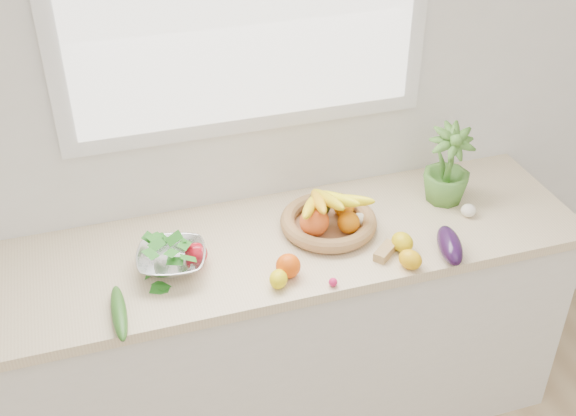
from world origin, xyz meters
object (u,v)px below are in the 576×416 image
object	(u,v)px
apple	(196,254)
potted_herb	(448,166)
fruit_basket	(328,217)
colander_with_spinach	(171,256)
eggplant	(450,245)
cucumber	(119,313)

from	to	relation	value
apple	potted_herb	bearing A→B (deg)	5.86
apple	fruit_basket	size ratio (longest dim) A/B	0.19
fruit_basket	colander_with_spinach	size ratio (longest dim) A/B	1.46
apple	potted_herb	size ratio (longest dim) A/B	0.24
eggplant	colander_with_spinach	distance (m)	0.94
apple	colander_with_spinach	size ratio (longest dim) A/B	0.28
potted_herb	colander_with_spinach	distance (m)	1.07
apple	eggplant	distance (m)	0.86
eggplant	colander_with_spinach	xyz separation A→B (m)	(-0.92, 0.20, 0.02)
potted_herb	fruit_basket	world-z (taller)	potted_herb
apple	eggplant	size ratio (longest dim) A/B	0.38
apple	cucumber	bearing A→B (deg)	-144.88
cucumber	apple	bearing A→B (deg)	35.12
apple	cucumber	xyz separation A→B (m)	(-0.28, -0.20, -0.01)
eggplant	colander_with_spinach	size ratio (longest dim) A/B	0.75
fruit_basket	colander_with_spinach	xyz separation A→B (m)	(-0.57, -0.07, 0.01)
apple	cucumber	distance (m)	0.34
fruit_basket	colander_with_spinach	world-z (taller)	fruit_basket
apple	potted_herb	world-z (taller)	potted_herb
colander_with_spinach	potted_herb	bearing A→B (deg)	6.16
apple	eggplant	bearing A→B (deg)	-14.48
cucumber	colander_with_spinach	size ratio (longest dim) A/B	0.94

